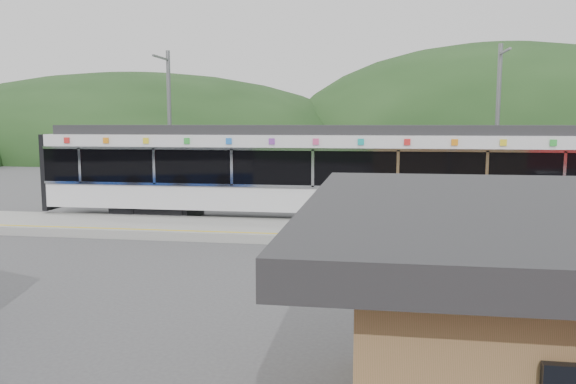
# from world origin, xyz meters

# --- Properties ---
(ground) EXTENTS (120.00, 120.00, 0.00)m
(ground) POSITION_xyz_m (0.00, 0.00, 0.00)
(ground) COLOR #4C4C4F
(ground) RESTS_ON ground
(hills) EXTENTS (146.00, 149.00, 26.00)m
(hills) POSITION_xyz_m (6.19, 5.29, 0.00)
(hills) COLOR #1E3D19
(hills) RESTS_ON ground
(platform) EXTENTS (26.00, 3.20, 0.30)m
(platform) POSITION_xyz_m (0.00, 3.30, 0.15)
(platform) COLOR #9E9E99
(platform) RESTS_ON ground
(yellow_line) EXTENTS (26.00, 0.10, 0.01)m
(yellow_line) POSITION_xyz_m (0.00, 2.00, 0.30)
(yellow_line) COLOR yellow
(yellow_line) RESTS_ON platform
(train) EXTENTS (20.44, 3.01, 3.74)m
(train) POSITION_xyz_m (-0.58, 6.00, 2.06)
(train) COLOR black
(train) RESTS_ON ground
(catenary_mast_west) EXTENTS (0.18, 1.80, 7.00)m
(catenary_mast_west) POSITION_xyz_m (-7.00, 8.56, 3.65)
(catenary_mast_west) COLOR slate
(catenary_mast_west) RESTS_ON ground
(catenary_mast_east) EXTENTS (0.18, 1.80, 7.00)m
(catenary_mast_east) POSITION_xyz_m (7.00, 8.56, 3.65)
(catenary_mast_east) COLOR slate
(catenary_mast_east) RESTS_ON ground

